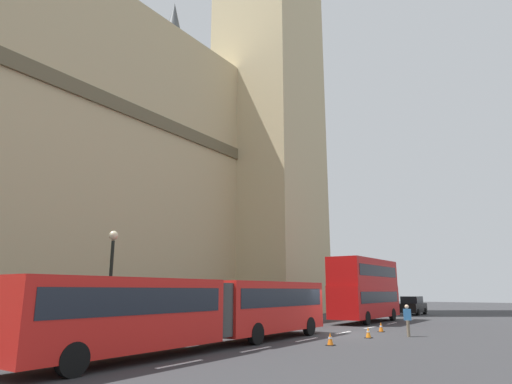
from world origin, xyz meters
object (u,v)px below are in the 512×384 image
(double_decker_bus, at_px, (365,287))
(pedestrian_near_cones, at_px, (408,319))
(traffic_cone_west, at_px, (330,339))
(street_lamp, at_px, (111,277))
(traffic_cone_middle, at_px, (368,332))
(traffic_cone_east, at_px, (381,327))
(articulated_bus, at_px, (208,307))
(sedan_lead, at_px, (413,306))

(double_decker_bus, height_order, pedestrian_near_cones, double_decker_bus)
(traffic_cone_west, relative_size, street_lamp, 0.11)
(street_lamp, relative_size, pedestrian_near_cones, 3.12)
(street_lamp, bearing_deg, traffic_cone_middle, -41.88)
(traffic_cone_west, distance_m, traffic_cone_middle, 4.10)
(traffic_cone_east, distance_m, street_lamp, 16.16)
(articulated_bus, relative_size, traffic_cone_middle, 30.91)
(articulated_bus, distance_m, double_decker_bus, 19.33)
(traffic_cone_east, bearing_deg, articulated_bus, 162.64)
(articulated_bus, distance_m, pedestrian_near_cones, 11.58)
(traffic_cone_middle, xyz_separation_m, street_lamp, (-9.83, 8.82, 2.77))
(traffic_cone_middle, bearing_deg, double_decker_bus, 20.94)
(sedan_lead, xyz_separation_m, pedestrian_near_cones, (-22.87, -5.90, -0.00))
(articulated_bus, distance_m, traffic_cone_east, 12.49)
(articulated_bus, bearing_deg, street_lamp, 111.79)
(double_decker_bus, height_order, traffic_cone_middle, double_decker_bus)
(sedan_lead, xyz_separation_m, traffic_cone_middle, (-24.78, -4.34, -0.63))
(articulated_bus, xyz_separation_m, pedestrian_near_cones, (9.94, -5.87, -0.83))
(street_lamp, bearing_deg, double_decker_bus, -12.05)
(double_decker_bus, xyz_separation_m, pedestrian_near_cones, (-9.36, -5.87, -1.80))
(traffic_cone_west, bearing_deg, pedestrian_near_cones, -17.13)
(traffic_cone_west, relative_size, pedestrian_near_cones, 0.34)
(traffic_cone_west, bearing_deg, sedan_lead, 7.99)
(traffic_cone_west, distance_m, pedestrian_near_cones, 6.31)
(articulated_bus, bearing_deg, traffic_cone_middle, -28.22)
(traffic_cone_west, distance_m, street_lamp, 10.65)
(double_decker_bus, height_order, traffic_cone_east, double_decker_bus)
(double_decker_bus, height_order, traffic_cone_west, double_decker_bus)
(articulated_bus, relative_size, pedestrian_near_cones, 10.61)
(traffic_cone_east, distance_m, pedestrian_near_cones, 2.95)
(traffic_cone_middle, height_order, traffic_cone_east, same)
(traffic_cone_west, relative_size, traffic_cone_middle, 1.00)
(double_decker_bus, bearing_deg, pedestrian_near_cones, -147.89)
(sedan_lead, relative_size, traffic_cone_east, 7.59)
(traffic_cone_east, height_order, pedestrian_near_cones, pedestrian_near_cones)
(double_decker_bus, relative_size, traffic_cone_middle, 16.05)
(traffic_cone_west, xyz_separation_m, street_lamp, (-5.75, 8.53, 2.77))
(double_decker_bus, bearing_deg, traffic_cone_east, -153.60)
(articulated_bus, xyz_separation_m, traffic_cone_west, (3.95, -4.02, -1.46))
(pedestrian_near_cones, bearing_deg, double_decker_bus, 32.11)
(traffic_cone_middle, bearing_deg, pedestrian_near_cones, -39.21)
(sedan_lead, relative_size, street_lamp, 0.83)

